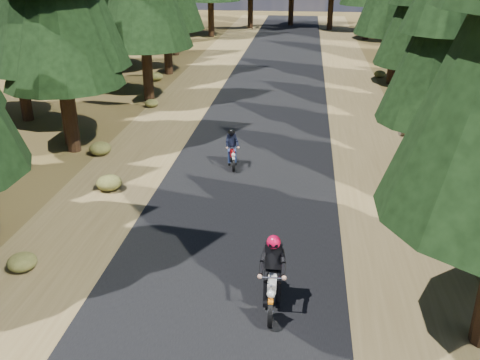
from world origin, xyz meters
name	(u,v)px	position (x,y,z in m)	size (l,w,h in m)	color
ground	(234,237)	(0.00, 0.00, 0.00)	(120.00, 120.00, 0.00)	#4A381A
road	(252,170)	(0.00, 5.00, 0.01)	(6.00, 100.00, 0.01)	black
shoulder_l	(130,164)	(-4.60, 5.00, 0.00)	(3.20, 100.00, 0.01)	brown
shoulder_r	(380,176)	(4.60, 5.00, 0.00)	(3.20, 100.00, 0.01)	brown
log_near	(450,130)	(8.23, 10.31, 0.16)	(0.32, 0.32, 4.70)	#4C4233
log_far	(478,193)	(7.58, 3.63, 0.12)	(0.24, 0.24, 4.06)	#4C4233
understory_shrubs	(294,139)	(1.48, 7.87, 0.26)	(15.35, 32.24, 0.63)	#474C1E
rider_lead	(272,285)	(1.28, -3.07, 0.58)	(0.61, 1.95, 1.73)	beige
rider_follow	(232,154)	(-0.76, 5.28, 0.47)	(0.81, 1.63, 1.40)	#9B0A0C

